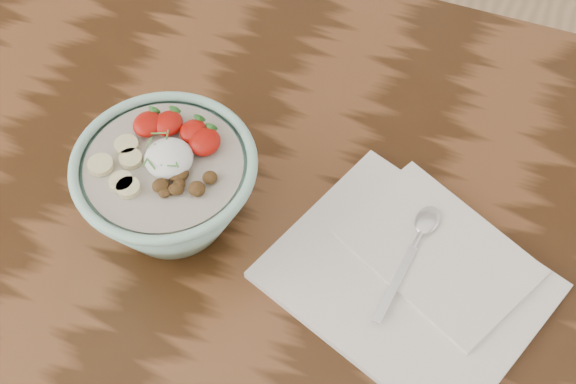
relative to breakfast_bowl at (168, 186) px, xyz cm
name	(u,v)px	position (x,y,z in cm)	size (l,w,h in cm)	color
table	(357,303)	(22.24, 1.57, -16.06)	(160.00, 90.00, 75.00)	#361E0D
breakfast_bowl	(168,186)	(0.00, 0.00, 0.00)	(19.93, 19.93, 13.14)	#96C9B6
napkin	(414,275)	(27.92, 2.05, -6.04)	(34.19, 31.13, 1.72)	white
spoon	(420,235)	(27.26, 6.29, -4.69)	(3.95, 16.24, 0.85)	silver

